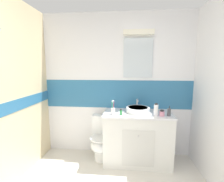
{
  "coord_description": "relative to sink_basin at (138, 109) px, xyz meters",
  "views": [
    {
      "loc": [
        0.17,
        -0.36,
        1.57
      ],
      "look_at": [
        -0.04,
        1.86,
        1.24
      ],
      "focal_mm": 25.15,
      "sensor_mm": 36.0,
      "label": 1
    }
  ],
  "objects": [
    {
      "name": "sink_basin",
      "position": [
        0.0,
        0.0,
        0.0
      ],
      "size": [
        0.38,
        0.43,
        0.19
      ],
      "color": "white",
      "rests_on": "vanity_cabinet"
    },
    {
      "name": "toothbrush_cup",
      "position": [
        -0.4,
        -0.15,
        0.02
      ],
      "size": [
        0.07,
        0.07,
        0.22
      ],
      "color": "white",
      "rests_on": "vanity_cabinet"
    },
    {
      "name": "vanity_cabinet",
      "position": [
        -0.01,
        -0.02,
        -0.47
      ],
      "size": [
        1.09,
        0.57,
        0.85
      ],
      "color": "silver",
      "rests_on": "ground_plane"
    },
    {
      "name": "toilet",
      "position": [
        -0.6,
        0.0,
        -0.54
      ],
      "size": [
        0.37,
        0.5,
        0.76
      ],
      "color": "white",
      "rests_on": "ground_plane"
    },
    {
      "name": "perfume_flask_small",
      "position": [
        -0.27,
        -0.18,
        -0.0
      ],
      "size": [
        0.04,
        0.03,
        0.09
      ],
      "color": "green",
      "rests_on": "vanity_cabinet"
    },
    {
      "name": "mouthwash_bottle",
      "position": [
        0.26,
        -0.17,
        0.05
      ],
      "size": [
        0.06,
        0.06,
        0.19
      ],
      "color": "white",
      "rests_on": "vanity_cabinet"
    },
    {
      "name": "wall_back_tiled",
      "position": [
        -0.35,
        0.3,
        0.36
      ],
      "size": [
        3.2,
        0.2,
        2.5
      ],
      "color": "white",
      "rests_on": "ground_plane"
    },
    {
      "name": "hair_gel_jar",
      "position": [
        0.35,
        -0.17,
        -0.0
      ],
      "size": [
        0.08,
        0.08,
        0.09
      ],
      "color": "pink",
      "rests_on": "vanity_cabinet"
    },
    {
      "name": "soap_dispenser",
      "position": [
        0.45,
        -0.16,
        0.01
      ],
      "size": [
        0.05,
        0.05,
        0.16
      ],
      "color": "#4C4C51",
      "rests_on": "vanity_cabinet"
    }
  ]
}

